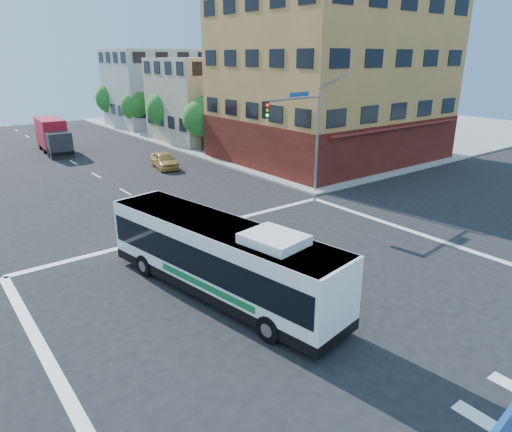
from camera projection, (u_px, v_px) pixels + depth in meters
ground at (312, 297)px, 18.32m from camera, size 120.00×120.00×0.00m
sidewalk_ne at (317, 124)px, 64.60m from camera, size 50.00×50.00×0.15m
corner_building_ne at (331, 94)px, 41.69m from camera, size 18.10×15.44×14.00m
building_east_near at (212, 99)px, 52.01m from camera, size 12.06×10.06×9.00m
building_east_far at (157, 88)px, 62.32m from camera, size 12.06×10.06×10.00m
signal_mast_ne at (301, 124)px, 29.84m from camera, size 7.91×1.13×8.07m
street_tree_a at (202, 116)px, 44.86m from camera, size 3.60×3.60×5.53m
street_tree_b at (164, 107)px, 50.79m from camera, size 3.80×3.80×5.79m
street_tree_c at (135, 104)px, 56.88m from camera, size 3.40×3.40×5.29m
street_tree_d at (111, 97)px, 62.72m from camera, size 4.00×4.00×6.03m
transit_bus at (220, 257)px, 18.03m from camera, size 4.28×11.59×3.36m
box_truck at (53, 137)px, 45.26m from camera, size 2.62×7.41×3.28m
parked_car at (164, 160)px, 39.23m from camera, size 2.33×4.29×1.39m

